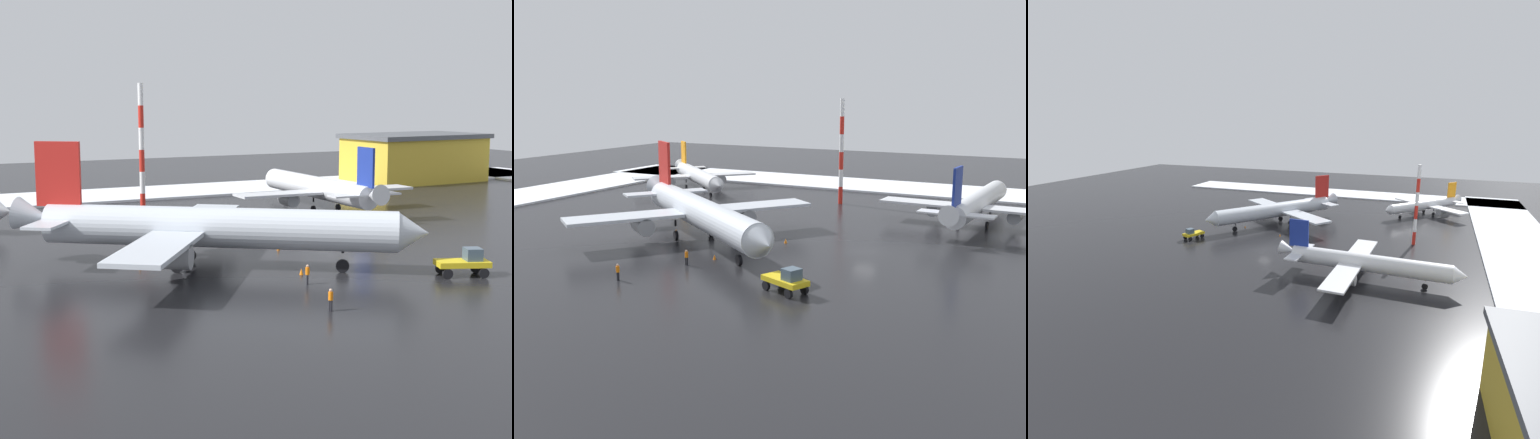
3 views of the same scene
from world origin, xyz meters
TOP-DOWN VIEW (x-y plane):
  - ground_plane at (0.00, 0.00)m, footprint 240.00×240.00m
  - snow_bank_far at (0.00, -50.00)m, footprint 152.00×16.00m
  - airplane_parked_starboard at (19.98, 4.99)m, footprint 33.28×28.75m
  - airplane_distant_tail at (44.25, -29.87)m, footprint 23.36×21.72m
  - airplane_parked_portside at (-8.51, -22.04)m, footprint 26.18×31.61m
  - pushback_tug at (1.13, 18.27)m, footprint 5.09×3.78m
  - ground_crew_beside_wing at (17.82, 22.65)m, footprint 0.36×0.36m
  - ground_crew_mid_apron at (15.10, 14.71)m, footprint 0.36×0.36m
  - antenna_mast at (14.75, -28.88)m, footprint 0.70×0.70m
  - traffic_cone_near_nose at (10.18, 0.52)m, footprint 0.36×0.36m
  - traffic_cone_mid_line at (13.71, 11.31)m, footprint 0.36×0.36m
  - traffic_cone_wingtip_side at (25.62, 2.28)m, footprint 0.36×0.36m

SIDE VIEW (x-z plane):
  - ground_plane at x=0.00m, z-range 0.00..0.00m
  - snow_bank_far at x=0.00m, z-range 0.00..0.35m
  - traffic_cone_near_nose at x=10.18m, z-range 0.00..0.55m
  - traffic_cone_mid_line at x=13.71m, z-range 0.00..0.55m
  - traffic_cone_wingtip_side at x=25.62m, z-range 0.00..0.55m
  - ground_crew_beside_wing at x=17.82m, z-range 0.12..1.83m
  - ground_crew_mid_apron at x=15.10m, z-range 0.12..1.83m
  - pushback_tug at x=1.13m, z-range 0.03..2.53m
  - airplane_distant_tail at x=44.25m, z-range -1.44..7.05m
  - airplane_parked_portside at x=-8.51m, z-range -1.59..7.80m
  - airplane_parked_starboard at x=19.98m, z-range -1.95..9.56m
  - antenna_mast at x=14.75m, z-range 0.00..17.36m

